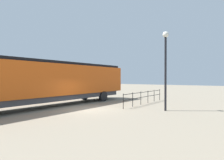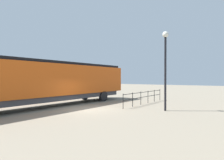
% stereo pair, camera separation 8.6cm
% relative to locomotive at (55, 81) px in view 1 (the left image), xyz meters
% --- Properties ---
extents(ground_plane, '(120.00, 120.00, 0.00)m').
position_rel_locomotive_xyz_m(ground_plane, '(3.74, 0.24, -2.21)').
color(ground_plane, gray).
extents(locomotive, '(3.03, 17.67, 3.90)m').
position_rel_locomotive_xyz_m(locomotive, '(0.00, 0.00, 0.00)').
color(locomotive, '#D15114').
rests_on(locomotive, ground_plane).
extents(lamp_post, '(0.46, 0.46, 5.97)m').
position_rel_locomotive_xyz_m(lamp_post, '(8.95, 3.15, 1.78)').
color(lamp_post, black).
rests_on(lamp_post, ground_plane).
extents(platform_fence, '(0.05, 7.57, 1.23)m').
position_rel_locomotive_xyz_m(platform_fence, '(5.90, 5.79, -1.43)').
color(platform_fence, black).
rests_on(platform_fence, ground_plane).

